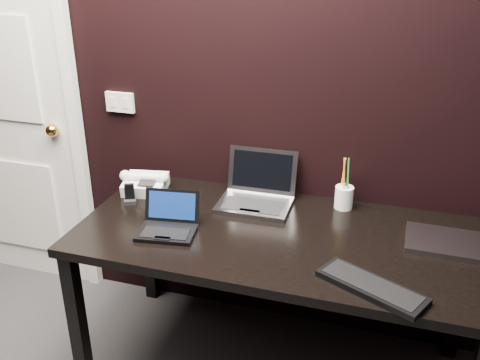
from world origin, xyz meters
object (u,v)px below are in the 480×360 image
(door, at_px, (0,105))
(pen_cup, at_px, (344,196))
(desk, at_px, (278,249))
(ext_keyboard, at_px, (371,287))
(closed_laptop, at_px, (447,243))
(netbook, at_px, (168,225))
(silver_laptop, at_px, (256,195))
(desk_phone, at_px, (145,183))
(mobile_phone, at_px, (130,196))

(door, height_order, pen_cup, door)
(desk, xyz_separation_m, ext_keyboard, (0.41, -0.29, 0.09))
(closed_laptop, relative_size, pen_cup, 1.32)
(desk, distance_m, pen_cup, 0.41)
(door, height_order, netbook, door)
(door, xyz_separation_m, silver_laptop, (1.49, -0.14, -0.26))
(desk_phone, bearing_deg, ext_keyboard, -23.49)
(silver_laptop, bearing_deg, closed_laptop, -8.54)
(netbook, height_order, desk_phone, netbook)
(desk, relative_size, silver_laptop, 5.05)
(netbook, distance_m, ext_keyboard, 0.87)
(ext_keyboard, bearing_deg, closed_laptop, 56.27)
(ext_keyboard, height_order, pen_cup, pen_cup)
(netbook, bearing_deg, desk, 15.35)
(desk_phone, bearing_deg, netbook, -50.39)
(silver_laptop, relative_size, ext_keyboard, 0.83)
(desk, xyz_separation_m, mobile_phone, (-0.73, 0.07, 0.11))
(door, height_order, desk_phone, door)
(closed_laptop, xyz_separation_m, pen_cup, (-0.44, 0.21, 0.05))
(door, bearing_deg, netbook, -22.51)
(silver_laptop, distance_m, mobile_phone, 0.59)
(netbook, xyz_separation_m, silver_laptop, (0.29, 0.36, 0.01))
(closed_laptop, relative_size, mobile_phone, 3.48)
(desk, distance_m, netbook, 0.48)
(desk, height_order, closed_laptop, closed_laptop)
(silver_laptop, height_order, ext_keyboard, silver_laptop)
(pen_cup, bearing_deg, desk_phone, -172.99)
(desk_phone, xyz_separation_m, pen_cup, (0.94, 0.12, 0.01))
(silver_laptop, relative_size, pen_cup, 1.37)
(door, distance_m, netbook, 1.33)
(desk, relative_size, netbook, 6.39)
(ext_keyboard, relative_size, pen_cup, 1.66)
(ext_keyboard, bearing_deg, desk_phone, 156.51)
(desk, height_order, silver_laptop, silver_laptop)
(desk, relative_size, ext_keyboard, 4.17)
(mobile_phone, bearing_deg, netbook, -34.16)
(door, height_order, ext_keyboard, door)
(closed_laptop, xyz_separation_m, mobile_phone, (-1.40, -0.04, 0.02))
(pen_cup, bearing_deg, silver_laptop, -168.43)
(desk, height_order, desk_phone, desk_phone)
(mobile_phone, bearing_deg, closed_laptop, 1.68)
(silver_laptop, bearing_deg, pen_cup, 11.57)
(desk, xyz_separation_m, pen_cup, (0.23, 0.31, 0.14))
(netbook, xyz_separation_m, mobile_phone, (-0.28, 0.19, 0.00))
(closed_laptop, bearing_deg, desk, -170.77)
(netbook, xyz_separation_m, ext_keyboard, (0.85, -0.17, -0.02))
(desk, height_order, ext_keyboard, ext_keyboard)
(door, bearing_deg, desk_phone, -10.68)
(netbook, height_order, ext_keyboard, netbook)
(door, relative_size, desk_phone, 8.59)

